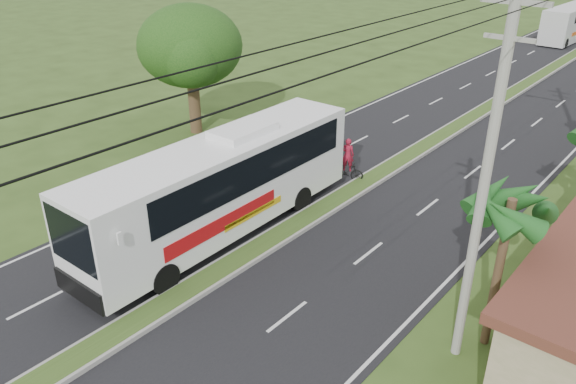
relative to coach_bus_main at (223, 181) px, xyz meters
The scene contains 11 objects.
ground 4.05m from the coach_bus_main, 52.35° to the right, with size 180.00×180.00×0.00m, color #31481A.
road_asphalt 17.67m from the coach_bus_main, 83.42° to the left, with size 14.00×160.00×0.02m, color black.
median_strip 17.66m from the coach_bus_main, 83.42° to the left, with size 1.20×160.00×0.18m.
lane_edge_left 18.17m from the coach_bus_main, 105.09° to the left, with size 0.12×160.00×0.01m, color silver.
lane_edge_right 19.60m from the coach_bus_main, 63.41° to the left, with size 0.12×160.00×0.01m, color silver.
palm_verge_a 11.27m from the coach_bus_main, ahead, with size 2.40×2.40×5.45m.
shade_tree 12.81m from the coach_bus_main, 143.73° to the left, with size 6.30×6.00×7.54m.
utility_pole_a 11.03m from the coach_bus_main, ahead, with size 1.60×0.28×11.00m.
coach_bus_main is the anchor object (origin of this frame).
coach_bus_far 51.56m from the coach_bus_main, 90.68° to the left, with size 3.04×12.00×3.47m.
motorcyclist 7.66m from the coach_bus_main, 82.03° to the left, with size 1.68×1.09×2.24m.
Camera 1 is at (12.93, -11.36, 11.98)m, focal length 35.00 mm.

